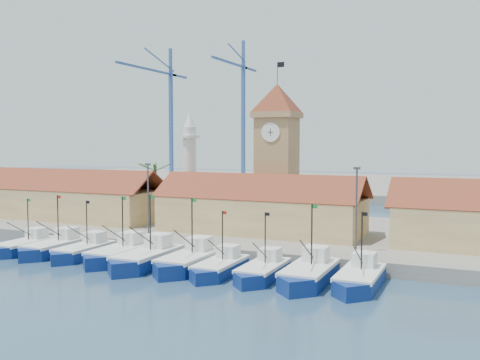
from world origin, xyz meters
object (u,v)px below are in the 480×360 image
at_px(boat_0, 23,247).
at_px(boat_5, 188,262).
at_px(minaret, 190,165).
at_px(clock_tower, 277,151).

xyz_separation_m(boat_0, boat_5, (22.25, 0.24, 0.10)).
xyz_separation_m(boat_5, minaret, (-13.64, 24.86, 8.92)).
bearing_deg(boat_5, boat_0, -179.39).
bearing_deg(minaret, clock_tower, -7.61).
height_order(boat_0, clock_tower, clock_tower).
relative_size(clock_tower, minaret, 1.39).
bearing_deg(boat_0, boat_5, 0.61).
bearing_deg(minaret, boat_5, -61.24).
bearing_deg(boat_0, minaret, 71.07).
height_order(clock_tower, minaret, clock_tower).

